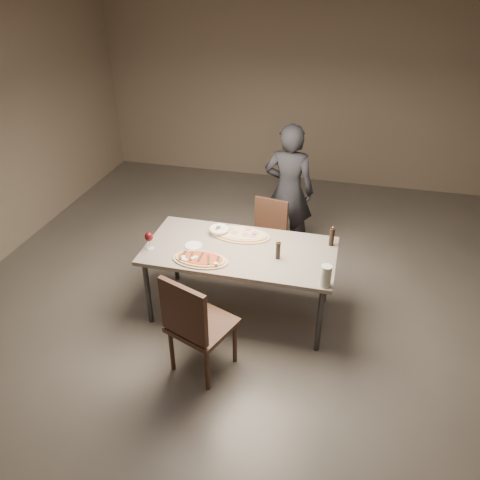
% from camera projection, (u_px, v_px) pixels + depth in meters
% --- Properties ---
extents(room, '(7.00, 7.00, 7.00)m').
position_uv_depth(room, '(240.00, 186.00, 4.09)').
color(room, '#605A52').
rests_on(room, ground).
extents(dining_table, '(1.80, 0.90, 0.75)m').
position_uv_depth(dining_table, '(240.00, 254.00, 4.45)').
color(dining_table, gray).
rests_on(dining_table, ground).
extents(zucchini_pizza, '(0.52, 0.29, 0.05)m').
position_uv_depth(zucchini_pizza, '(200.00, 259.00, 4.24)').
color(zucchini_pizza, tan).
rests_on(zucchini_pizza, dining_table).
extents(ham_pizza, '(0.59, 0.33, 0.04)m').
position_uv_depth(ham_pizza, '(241.00, 234.00, 4.63)').
color(ham_pizza, tan).
rests_on(ham_pizza, dining_table).
extents(bread_basket, '(0.20, 0.20, 0.07)m').
position_uv_depth(bread_basket, '(219.00, 230.00, 4.64)').
color(bread_basket, beige).
rests_on(bread_basket, dining_table).
extents(oil_dish, '(0.13, 0.13, 0.02)m').
position_uv_depth(oil_dish, '(238.00, 234.00, 4.65)').
color(oil_dish, white).
rests_on(oil_dish, dining_table).
extents(pepper_mill_left, '(0.05, 0.05, 0.19)m').
position_uv_depth(pepper_mill_left, '(278.00, 250.00, 4.24)').
color(pepper_mill_left, black).
rests_on(pepper_mill_left, dining_table).
extents(pepper_mill_right, '(0.05, 0.05, 0.20)m').
position_uv_depth(pepper_mill_right, '(332.00, 236.00, 4.43)').
color(pepper_mill_right, black).
rests_on(pepper_mill_right, dining_table).
extents(carafe, '(0.09, 0.09, 0.19)m').
position_uv_depth(carafe, '(326.00, 276.00, 3.89)').
color(carafe, silver).
rests_on(carafe, dining_table).
extents(wine_glass, '(0.08, 0.08, 0.18)m').
position_uv_depth(wine_glass, '(149.00, 237.00, 4.37)').
color(wine_glass, silver).
rests_on(wine_glass, dining_table).
extents(side_plate, '(0.16, 0.16, 0.01)m').
position_uv_depth(side_plate, '(193.00, 246.00, 4.46)').
color(side_plate, white).
rests_on(side_plate, dining_table).
extents(chair_near, '(0.61, 0.61, 1.00)m').
position_uv_depth(chair_near, '(195.00, 322.00, 3.82)').
color(chair_near, '#3F261A').
rests_on(chair_near, ground).
extents(chair_far, '(0.46, 0.46, 0.85)m').
position_uv_depth(chair_far, '(267.00, 233.00, 5.22)').
color(chair_far, '#3F261A').
rests_on(chair_far, ground).
extents(diner, '(0.60, 0.41, 1.60)m').
position_uv_depth(diner, '(289.00, 191.00, 5.40)').
color(diner, black).
rests_on(diner, ground).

